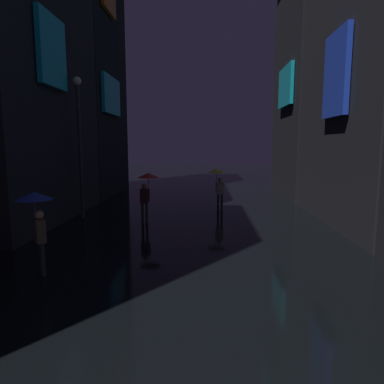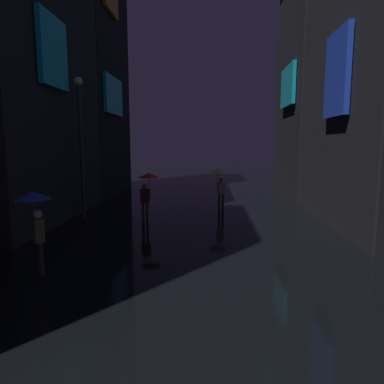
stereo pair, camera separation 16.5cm
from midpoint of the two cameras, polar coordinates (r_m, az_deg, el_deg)
The scene contains 6 objects.
building_left_far at distance 25.62m, azimuth -17.58°, elevation 27.67°, with size 4.25×7.20×24.18m.
building_right_far at distance 24.61m, azimuth 20.93°, elevation 22.78°, with size 4.25×7.29×19.60m.
pedestrian_midstreet_left_red at distance 14.40m, azimuth -7.07°, elevation 1.41°, with size 0.90×0.90×2.12m.
pedestrian_far_right_yellow at distance 16.83m, azimuth 4.78°, elevation 2.37°, with size 0.90×0.90×2.12m.
pedestrian_near_crossing_blue at distance 9.44m, azimuth -24.26°, elevation -2.67°, with size 0.90×0.90×2.12m.
streetlamp_left_far at distance 15.89m, azimuth -17.80°, elevation 9.38°, with size 0.36×0.36×6.16m.
Camera 2 is at (0.69, -1.06, 3.29)m, focal length 32.00 mm.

